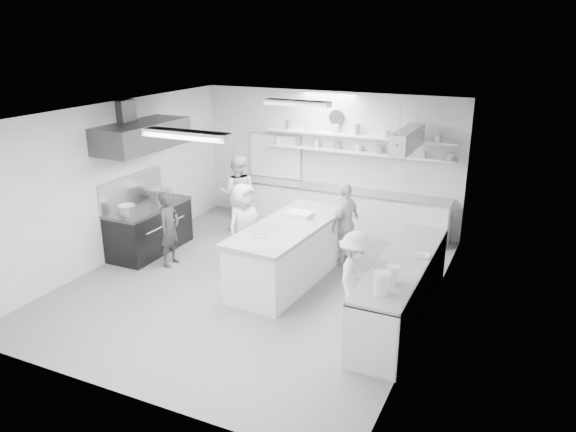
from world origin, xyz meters
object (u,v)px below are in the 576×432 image
at_px(back_counter, 335,209).
at_px(prep_island, 289,253).
at_px(cook_back, 238,194).
at_px(stove, 150,230).
at_px(right_counter, 401,291).
at_px(cook_stove, 169,229).

distance_m(back_counter, prep_island, 2.86).
bearing_deg(cook_back, stove, 38.85).
relative_size(right_counter, cook_stove, 2.29).
distance_m(right_counter, cook_back, 4.89).
xyz_separation_m(back_counter, cook_back, (-1.90, -1.00, 0.39)).
bearing_deg(right_counter, prep_island, 165.63).
bearing_deg(back_counter, prep_island, -86.08).
bearing_deg(stove, back_counter, 43.99).
bearing_deg(stove, cook_stove, -26.29).
distance_m(back_counter, cook_back, 2.18).
height_order(right_counter, cook_back, cook_back).
bearing_deg(cook_back, prep_island, 116.47).
relative_size(back_counter, cook_stove, 3.48).
xyz_separation_m(prep_island, cook_back, (-2.09, 1.85, 0.35)).
relative_size(back_counter, cook_back, 2.94).
xyz_separation_m(prep_island, cook_stove, (-2.31, -0.34, 0.22)).
xyz_separation_m(stove, right_counter, (5.25, -0.60, 0.02)).
distance_m(prep_island, cook_back, 2.81).
height_order(back_counter, right_counter, right_counter).
xyz_separation_m(right_counter, cook_stove, (-4.47, 0.21, 0.25)).
distance_m(back_counter, right_counter, 4.13).
bearing_deg(cook_back, cook_stove, 62.20).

